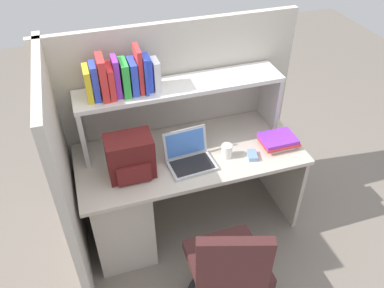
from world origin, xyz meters
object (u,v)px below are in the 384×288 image
(computer_mouse, at_px, (252,155))
(office_chair, at_px, (228,277))
(backpack, at_px, (130,157))
(laptop, at_px, (189,157))
(paper_cup, at_px, (227,151))

(computer_mouse, bearing_deg, office_chair, -108.27)
(backpack, distance_m, computer_mouse, 0.85)
(laptop, bearing_deg, computer_mouse, -10.47)
(computer_mouse, bearing_deg, backpack, -170.96)
(laptop, distance_m, computer_mouse, 0.45)
(computer_mouse, xyz_separation_m, paper_cup, (-0.17, 0.06, 0.03))
(laptop, relative_size, office_chair, 0.35)
(laptop, relative_size, computer_mouse, 3.16)
(laptop, distance_m, backpack, 0.41)
(laptop, relative_size, paper_cup, 3.32)
(paper_cup, relative_size, office_chair, 0.11)
(office_chair, bearing_deg, computer_mouse, -106.29)
(backpack, xyz_separation_m, computer_mouse, (0.83, -0.09, -0.13))
(paper_cup, bearing_deg, laptop, 176.03)
(office_chair, bearing_deg, laptop, -71.24)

